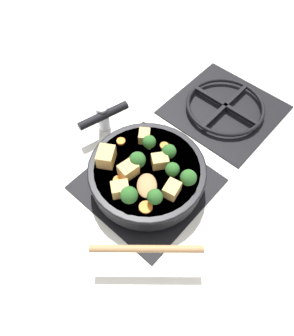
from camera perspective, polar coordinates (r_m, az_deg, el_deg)
The scene contains 23 objects.
ground_plane at distance 0.88m, azimuth 0.00°, elevation -2.84°, with size 2.40×2.40×0.00m, color silver.
front_burner_grate at distance 0.87m, azimuth 0.00°, elevation -2.44°, with size 0.31×0.31×0.03m.
rear_burner_grate at distance 1.06m, azimuth 13.39°, elevation 10.20°, with size 0.31×0.31×0.03m.
skillet_pan at distance 0.83m, azimuth -0.09°, elevation -0.77°, with size 0.39×0.30×0.05m.
wooden_spoon at distance 0.73m, azimuth -0.06°, elevation -9.05°, with size 0.24×0.24×0.02m.
tofu_cube_center_large at distance 0.79m, azimuth -3.27°, elevation -0.32°, with size 0.04×0.03×0.03m, color tan.
tofu_cube_near_handle at distance 0.76m, azimuth 4.34°, elevation -3.75°, with size 0.04×0.03×0.03m, color tan.
tofu_cube_east_chunk at distance 0.85m, azimuth -0.47°, elevation 5.60°, with size 0.04×0.03×0.03m, color tan.
tofu_cube_west_chunk at distance 0.76m, azimuth -4.73°, elevation -3.67°, with size 0.04×0.03×0.03m, color tan.
tofu_cube_back_piece at distance 0.80m, azimuth 2.26°, elevation 1.22°, with size 0.04×0.03×0.03m, color tan.
tofu_cube_front_piece at distance 0.81m, azimuth -7.13°, elevation 1.99°, with size 0.05×0.04×0.04m, color tan.
broccoli_floret_near_spoon at distance 0.77m, azimuth 7.22°, elevation -1.71°, with size 0.04×0.04×0.05m.
broccoli_floret_center_top at distance 0.81m, azimuth 3.83°, elevation 2.89°, with size 0.04×0.04×0.04m.
broccoli_floret_east_rim at distance 0.74m, azimuth 1.38°, elevation -5.05°, with size 0.04×0.04×0.04m.
broccoli_floret_west_rim at distance 0.78m, azimuth 4.45°, elevation -0.28°, with size 0.03×0.03×0.04m.
broccoli_floret_north_edge at distance 0.83m, azimuth 0.38°, elevation 4.54°, with size 0.03×0.03×0.04m.
broccoli_floret_south_cluster at distance 0.74m, azimuth -3.14°, elevation -4.77°, with size 0.04×0.04×0.05m.
broccoli_floret_mid_floret at distance 0.79m, azimuth -1.68°, elevation 1.39°, with size 0.04×0.04×0.05m.
carrot_slice_orange_thin at distance 0.75m, azimuth -0.22°, elevation -6.83°, with size 0.03×0.03×0.01m, color orange.
carrot_slice_near_center at distance 0.79m, azimuth -4.94°, elevation -2.17°, with size 0.03×0.03×0.01m, color orange.
carrot_slice_edge_slice at distance 0.86m, azimuth -4.57°, elevation 4.68°, with size 0.02×0.02×0.01m, color orange.
carrot_slice_under_broccoli at distance 0.85m, azimuth 3.02°, elevation 3.90°, with size 0.02×0.02×0.01m, color orange.
salt_shaker at distance 0.97m, azimuth -7.63°, elevation 8.68°, with size 0.04×0.04×0.09m.
Camera 1 is at (0.30, -0.33, 0.76)m, focal length 35.00 mm.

